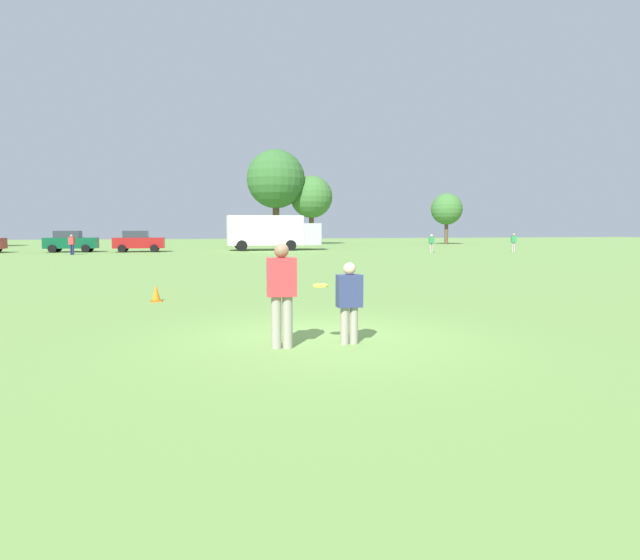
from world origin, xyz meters
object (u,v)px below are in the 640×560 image
(box_truck, at_px, (272,231))
(parked_car_mid_right, at_px, (138,241))
(player_thrower, at_px, (282,289))
(player_defender, at_px, (349,299))
(frisbee, at_px, (320,285))
(bystander_sideline_watcher, at_px, (514,241))
(parked_car_center, at_px, (71,241))
(bystander_far_jogger, at_px, (72,243))
(bystander_field_marshal, at_px, (431,242))
(traffic_cone, at_px, (156,293))

(box_truck, bearing_deg, parked_car_mid_right, -176.67)
(player_thrower, relative_size, box_truck, 0.21)
(player_defender, relative_size, frisbee, 5.38)
(frisbee, distance_m, bystander_sideline_watcher, 41.11)
(parked_car_center, relative_size, parked_car_mid_right, 1.00)
(parked_car_center, xyz_separation_m, bystander_far_jogger, (1.03, -5.12, -0.05))
(parked_car_mid_right, bearing_deg, bystander_field_marshal, -17.45)
(parked_car_mid_right, bearing_deg, traffic_cone, -84.97)
(parked_car_mid_right, distance_m, bystander_field_marshal, 24.97)
(bystander_far_jogger, height_order, bystander_field_marshal, bystander_far_jogger)
(traffic_cone, distance_m, bystander_sideline_watcher, 38.34)
(box_truck, distance_m, bystander_sideline_watcher, 21.46)
(parked_car_center, distance_m, box_truck, 17.28)
(parked_car_center, relative_size, bystander_sideline_watcher, 2.67)
(player_thrower, relative_size, player_defender, 1.24)
(parked_car_mid_right, bearing_deg, box_truck, 3.33)
(player_defender, bearing_deg, box_truck, 82.89)
(player_thrower, relative_size, bystander_sideline_watcher, 1.14)
(player_defender, distance_m, box_truck, 41.30)
(bystander_far_jogger, distance_m, bystander_field_marshal, 28.58)
(player_thrower, xyz_separation_m, parked_car_mid_right, (-5.34, 40.34, -0.10))
(bystander_sideline_watcher, xyz_separation_m, bystander_far_jogger, (-35.93, 3.66, -0.02))
(bystander_sideline_watcher, relative_size, bystander_field_marshal, 1.04)
(traffic_cone, relative_size, box_truck, 0.06)
(player_thrower, height_order, parked_car_center, parked_car_center)
(bystander_sideline_watcher, bearing_deg, parked_car_center, 166.64)
(player_defender, distance_m, traffic_cone, 7.70)
(player_defender, xyz_separation_m, bystander_field_marshal, (17.26, 32.81, 0.05))
(player_thrower, height_order, parked_car_mid_right, parked_car_mid_right)
(player_thrower, bearing_deg, traffic_cone, 109.34)
(parked_car_mid_right, xyz_separation_m, bystander_field_marshal, (23.82, -7.49, -0.06))
(traffic_cone, relative_size, bystander_field_marshal, 0.31)
(player_defender, xyz_separation_m, bystander_far_jogger, (-11.12, 36.15, 0.06))
(bystander_far_jogger, xyz_separation_m, bystander_field_marshal, (28.38, -3.35, -0.01))
(bystander_field_marshal, bearing_deg, player_defender, -117.75)
(parked_car_center, distance_m, parked_car_mid_right, 5.67)
(frisbee, height_order, bystander_field_marshal, bystander_field_marshal)
(frisbee, bearing_deg, bystander_far_jogger, 106.42)
(box_truck, bearing_deg, bystander_field_marshal, -33.91)
(player_defender, bearing_deg, frisbee, 168.18)
(player_thrower, distance_m, parked_car_mid_right, 40.69)
(parked_car_center, xyz_separation_m, box_truck, (17.26, -0.31, 0.83))
(player_defender, distance_m, frisbee, 0.57)
(bystander_far_jogger, bearing_deg, player_thrower, -74.70)
(bystander_far_jogger, bearing_deg, parked_car_center, 101.33)
(player_defender, xyz_separation_m, parked_car_center, (-12.15, 41.28, 0.11))
(traffic_cone, xyz_separation_m, bystander_far_jogger, (-7.51, 29.39, 0.65))
(player_thrower, height_order, bystander_far_jogger, player_thrower)
(traffic_cone, distance_m, parked_car_center, 35.55)
(parked_car_center, distance_m, bystander_field_marshal, 30.60)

